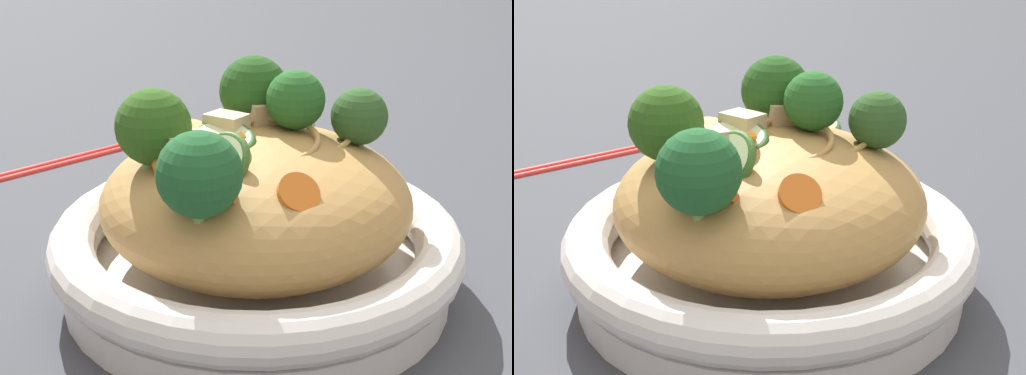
{
  "view_description": "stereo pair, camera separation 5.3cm",
  "coord_description": "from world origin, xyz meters",
  "views": [
    {
      "loc": [
        -0.49,
        -0.07,
        0.29
      ],
      "look_at": [
        0.0,
        0.0,
        0.08
      ],
      "focal_mm": 54.96,
      "sensor_mm": 36.0,
      "label": 1
    },
    {
      "loc": [
        -0.48,
        -0.12,
        0.29
      ],
      "look_at": [
        0.0,
        0.0,
        0.08
      ],
      "focal_mm": 54.96,
      "sensor_mm": 36.0,
      "label": 2
    }
  ],
  "objects": [
    {
      "name": "zucchini_slices",
      "position": [
        0.01,
        0.01,
        0.11
      ],
      "size": [
        0.18,
        0.09,
        0.04
      ],
      "color": "beige",
      "rests_on": "serving_bowl"
    },
    {
      "name": "serving_bowl",
      "position": [
        0.0,
        0.0,
        0.03
      ],
      "size": [
        0.29,
        0.29,
        0.06
      ],
      "color": "white",
      "rests_on": "ground_plane"
    },
    {
      "name": "carrot_coins",
      "position": [
        -0.03,
        0.03,
        0.11
      ],
      "size": [
        0.12,
        0.14,
        0.04
      ],
      "color": "orange",
      "rests_on": "serving_bowl"
    },
    {
      "name": "broccoli_florets",
      "position": [
        -0.01,
        0.01,
        0.12
      ],
      "size": [
        0.2,
        0.18,
        0.07
      ],
      "color": "#8FB568",
      "rests_on": "serving_bowl"
    },
    {
      "name": "chicken_chunks",
      "position": [
        0.01,
        0.01,
        0.11
      ],
      "size": [
        0.13,
        0.09,
        0.03
      ],
      "color": "#D3B587",
      "rests_on": "serving_bowl"
    },
    {
      "name": "noodle_heap",
      "position": [
        0.0,
        -0.0,
        0.07
      ],
      "size": [
        0.21,
        0.21,
        0.1
      ],
      "color": "tan",
      "rests_on": "serving_bowl"
    },
    {
      "name": "ground_plane",
      "position": [
        0.0,
        0.0,
        0.0
      ],
      "size": [
        3.0,
        3.0,
        0.0
      ],
      "primitive_type": "plane",
      "color": "#3E4148"
    },
    {
      "name": "chopsticks_pair",
      "position": [
        0.2,
        0.25,
        0.0
      ],
      "size": [
        0.16,
        0.15,
        0.01
      ],
      "color": "red",
      "rests_on": "ground_plane"
    }
  ]
}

